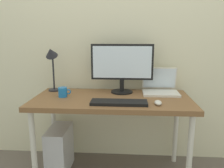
{
  "coord_description": "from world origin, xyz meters",
  "views": [
    {
      "loc": [
        0.13,
        -1.86,
        1.25
      ],
      "look_at": [
        0.0,
        0.0,
        0.85
      ],
      "focal_mm": 36.37,
      "sensor_mm": 36.0,
      "label": 1
    }
  ],
  "objects": [
    {
      "name": "keyboard",
      "position": [
        0.07,
        -0.17,
        0.74
      ],
      "size": [
        0.44,
        0.14,
        0.02
      ],
      "primitive_type": "cube",
      "color": "black",
      "rests_on": "desk"
    },
    {
      "name": "desk",
      "position": [
        0.0,
        0.0,
        0.66
      ],
      "size": [
        1.34,
        0.63,
        0.73
      ],
      "color": "brown",
      "rests_on": "ground_plane"
    },
    {
      "name": "monitor",
      "position": [
        0.08,
        0.18,
        0.98
      ],
      "size": [
        0.56,
        0.2,
        0.45
      ],
      "color": "black",
      "rests_on": "desk"
    },
    {
      "name": "laptop",
      "position": [
        0.43,
        0.2,
        0.78
      ],
      "size": [
        0.32,
        0.26,
        0.23
      ],
      "color": "silver",
      "rests_on": "desk"
    },
    {
      "name": "coffee_mug",
      "position": [
        -0.43,
        -0.0,
        0.77
      ],
      "size": [
        0.11,
        0.08,
        0.08
      ],
      "color": "#1E72BF",
      "rests_on": "desk"
    },
    {
      "name": "back_wall",
      "position": [
        0.0,
        0.37,
        1.3
      ],
      "size": [
        4.4,
        0.04,
        2.6
      ],
      "primitive_type": "cube",
      "color": "beige",
      "rests_on": "ground_plane"
    },
    {
      "name": "mouse",
      "position": [
        0.37,
        -0.18,
        0.74
      ],
      "size": [
        0.06,
        0.09,
        0.03
      ],
      "primitive_type": "ellipsoid",
      "color": "silver",
      "rests_on": "desk"
    },
    {
      "name": "desk_lamp",
      "position": [
        -0.57,
        0.18,
        1.03
      ],
      "size": [
        0.11,
        0.16,
        0.43
      ],
      "color": "#232328",
      "rests_on": "desk"
    },
    {
      "name": "computer_tower",
      "position": [
        -0.49,
        0.03,
        0.21
      ],
      "size": [
        0.18,
        0.36,
        0.42
      ],
      "primitive_type": "cube",
      "color": "silver",
      "rests_on": "ground_plane"
    }
  ]
}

